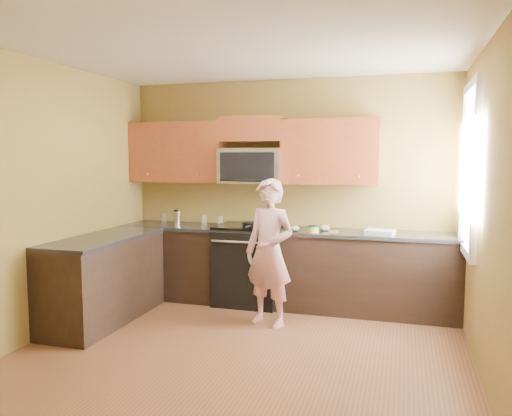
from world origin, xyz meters
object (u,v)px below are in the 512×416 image
at_px(stove, 249,264).
at_px(woman, 269,252).
at_px(microwave, 252,183).
at_px(butter_tub, 313,232).
at_px(travel_mug, 177,224).
at_px(frying_pan, 254,227).

distance_m(stove, woman, 0.88).
relative_size(microwave, butter_tub, 5.83).
bearing_deg(travel_mug, microwave, 2.59).
distance_m(stove, butter_tub, 0.93).
relative_size(frying_pan, travel_mug, 2.65).
bearing_deg(butter_tub, frying_pan, 177.99).
xyz_separation_m(microwave, butter_tub, (0.81, -0.28, -0.53)).
bearing_deg(frying_pan, stove, 132.63).
xyz_separation_m(butter_tub, travel_mug, (-1.78, 0.24, 0.00)).
relative_size(frying_pan, butter_tub, 3.67).
xyz_separation_m(stove, frying_pan, (0.11, -0.14, 0.47)).
bearing_deg(woman, butter_tub, 75.43).
distance_m(frying_pan, travel_mug, 1.10).
bearing_deg(frying_pan, microwave, 116.61).
bearing_deg(frying_pan, butter_tub, 2.22).
bearing_deg(microwave, travel_mug, -177.41).
height_order(woman, frying_pan, woman).
bearing_deg(frying_pan, woman, -55.06).
height_order(woman, butter_tub, woman).
xyz_separation_m(frying_pan, travel_mug, (-1.08, 0.22, -0.03)).
relative_size(stove, butter_tub, 7.29).
distance_m(microwave, frying_pan, 0.57).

